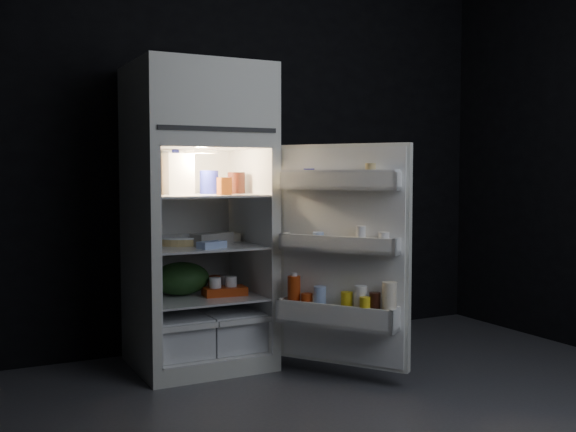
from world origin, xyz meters
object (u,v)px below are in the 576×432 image
fridge_door (342,258)px  egg_carton (212,239)px  yogurt_tray (225,291)px  milk_jug (176,174)px  refrigerator (196,206)px

fridge_door → egg_carton: fridge_door is taller
egg_carton → yogurt_tray: (0.06, -0.05, -0.31)m
milk_jug → egg_carton: 0.44m
fridge_door → milk_jug: fridge_door is taller
milk_jug → fridge_door: bearing=-53.8°
refrigerator → fridge_door: bearing=-49.2°
refrigerator → yogurt_tray: refrigerator is taller
milk_jug → egg_carton: (0.18, -0.11, -0.38)m
fridge_door → milk_jug: bearing=134.4°
refrigerator → yogurt_tray: size_ratio=7.10×
refrigerator → egg_carton: refrigerator is taller
yogurt_tray → fridge_door: bearing=-44.3°
refrigerator → egg_carton: (0.07, -0.07, -0.19)m
milk_jug → yogurt_tray: size_ratio=0.96×
refrigerator → milk_jug: refrigerator is taller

